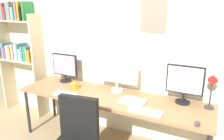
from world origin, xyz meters
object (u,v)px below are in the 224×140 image
object	(u,v)px
bookshelf	(19,43)
laptop_closed	(133,101)
desk	(110,99)
keyboard_right	(145,111)
coffee_mug	(75,86)
monitor_left	(65,67)
monitor_right	(185,82)
desk_lamp	(212,84)
keyboard_left	(66,94)
monitor_center	(117,75)
computer_mouse	(197,123)

from	to	relation	value
bookshelf	laptop_closed	xyz separation A→B (m)	(2.21, -0.27, -0.52)
bookshelf	desk	bearing A→B (deg)	-7.03
keyboard_right	laptop_closed	size ratio (longest dim) A/B	1.19
desk	coffee_mug	distance (m)	0.59
monitor_left	keyboard_right	xyz separation A→B (m)	(1.46, -0.44, -0.23)
monitor_right	coffee_mug	world-z (taller)	monitor_right
desk	bookshelf	distance (m)	1.97
desk_lamp	keyboard_right	bearing A→B (deg)	-147.65
monitor_right	keyboard_left	distance (m)	1.55
monitor_left	monitor_center	size ratio (longest dim) A/B	0.74
bookshelf	keyboard_right	bearing A→B (deg)	-10.73
monitor_center	desk_lamp	bearing A→B (deg)	-1.65
monitor_right	monitor_left	bearing A→B (deg)	180.00
desk	monitor_right	world-z (taller)	monitor_right
monitor_right	keyboard_left	bearing A→B (deg)	-163.15
keyboard_right	computer_mouse	bearing A→B (deg)	-3.00
monitor_center	monitor_right	xyz separation A→B (m)	(0.90, -0.00, 0.03)
computer_mouse	monitor_left	bearing A→B (deg)	166.85
computer_mouse	laptop_closed	bearing A→B (deg)	164.53
coffee_mug	monitor_left	bearing A→B (deg)	147.89
bookshelf	monitor_left	size ratio (longest dim) A/B	4.43
monitor_left	coffee_mug	distance (m)	0.42
bookshelf	monitor_right	xyz separation A→B (m)	(2.77, -0.02, -0.27)
desk	monitor_left	xyz separation A→B (m)	(-0.90, 0.21, 0.28)
monitor_left	keyboard_right	bearing A→B (deg)	-16.85
bookshelf	computer_mouse	distance (m)	3.07
keyboard_right	coffee_mug	size ratio (longest dim) A/B	3.61
bookshelf	monitor_center	size ratio (longest dim) A/B	3.27
desk	laptop_closed	bearing A→B (deg)	-7.32
desk_lamp	keyboard_left	size ratio (longest dim) A/B	1.42
monitor_right	computer_mouse	size ratio (longest dim) A/B	5.00
desk	coffee_mug	bearing A→B (deg)	178.67
desk	monitor_left	world-z (taller)	monitor_left
keyboard_left	coffee_mug	xyz separation A→B (m)	(-0.02, 0.24, 0.04)
monitor_left	coffee_mug	xyz separation A→B (m)	(0.32, -0.20, -0.19)
desk	coffee_mug	world-z (taller)	coffee_mug
bookshelf	keyboard_left	distance (m)	1.49
keyboard_left	desk_lamp	bearing A→B (deg)	13.01
desk_lamp	coffee_mug	world-z (taller)	desk_lamp
bookshelf	computer_mouse	size ratio (longest dim) A/B	20.40
monitor_right	desk_lamp	world-z (taller)	monitor_right
bookshelf	monitor_right	distance (m)	2.78
desk	monitor_right	size ratio (longest dim) A/B	5.43
desk	monitor_right	xyz separation A→B (m)	(0.90, 0.21, 0.31)
keyboard_right	coffee_mug	xyz separation A→B (m)	(-1.14, 0.24, 0.04)
keyboard_right	bookshelf	bearing A→B (deg)	169.27
monitor_center	monitor_right	bearing A→B (deg)	-0.00
monitor_center	bookshelf	bearing A→B (deg)	179.44
keyboard_right	monitor_left	bearing A→B (deg)	163.15
keyboard_right	laptop_closed	world-z (taller)	laptop_closed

